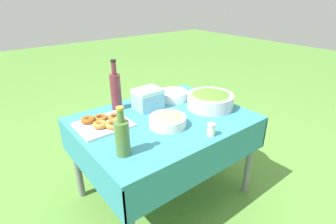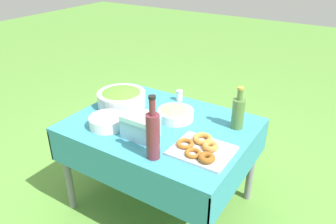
{
  "view_description": "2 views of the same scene",
  "coord_description": "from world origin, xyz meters",
  "px_view_note": "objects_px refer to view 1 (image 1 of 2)",
  "views": [
    {
      "loc": [
        1.0,
        1.31,
        1.49
      ],
      "look_at": [
        -0.04,
        -0.0,
        0.71
      ],
      "focal_mm": 28.0,
      "sensor_mm": 36.0,
      "label": 1
    },
    {
      "loc": [
        1.05,
        -1.57,
        1.74
      ],
      "look_at": [
        0.06,
        -0.0,
        0.78
      ],
      "focal_mm": 35.0,
      "sensor_mm": 36.0,
      "label": 2
    }
  ],
  "objects_px": {
    "salad_bowl": "(210,99)",
    "wine_bottle": "(116,90)",
    "pasta_bowl": "(168,120)",
    "cooler_box": "(148,99)",
    "olive_oil_bottle": "(122,137)",
    "plate_stack": "(173,95)",
    "donut_platter": "(104,123)"
  },
  "relations": [
    {
      "from": "salad_bowl",
      "to": "plate_stack",
      "type": "relative_size",
      "value": 1.53
    },
    {
      "from": "plate_stack",
      "to": "cooler_box",
      "type": "height_order",
      "value": "cooler_box"
    },
    {
      "from": "salad_bowl",
      "to": "donut_platter",
      "type": "relative_size",
      "value": 1.04
    },
    {
      "from": "donut_platter",
      "to": "plate_stack",
      "type": "xyz_separation_m",
      "value": [
        -0.65,
        -0.07,
        0.02
      ]
    },
    {
      "from": "pasta_bowl",
      "to": "olive_oil_bottle",
      "type": "distance_m",
      "value": 0.42
    },
    {
      "from": "pasta_bowl",
      "to": "wine_bottle",
      "type": "xyz_separation_m",
      "value": [
        0.13,
        -0.45,
        0.11
      ]
    },
    {
      "from": "salad_bowl",
      "to": "pasta_bowl",
      "type": "height_order",
      "value": "salad_bowl"
    },
    {
      "from": "pasta_bowl",
      "to": "donut_platter",
      "type": "xyz_separation_m",
      "value": [
        0.33,
        -0.26,
        -0.02
      ]
    },
    {
      "from": "plate_stack",
      "to": "cooler_box",
      "type": "relative_size",
      "value": 1.14
    },
    {
      "from": "pasta_bowl",
      "to": "cooler_box",
      "type": "xyz_separation_m",
      "value": [
        -0.06,
        -0.31,
        0.04
      ]
    },
    {
      "from": "plate_stack",
      "to": "wine_bottle",
      "type": "relative_size",
      "value": 0.61
    },
    {
      "from": "pasta_bowl",
      "to": "wine_bottle",
      "type": "relative_size",
      "value": 0.65
    },
    {
      "from": "donut_platter",
      "to": "plate_stack",
      "type": "bearing_deg",
      "value": -173.82
    },
    {
      "from": "salad_bowl",
      "to": "wine_bottle",
      "type": "bearing_deg",
      "value": -36.15
    },
    {
      "from": "salad_bowl",
      "to": "plate_stack",
      "type": "xyz_separation_m",
      "value": [
        0.12,
        -0.29,
        -0.03
      ]
    },
    {
      "from": "pasta_bowl",
      "to": "donut_platter",
      "type": "relative_size",
      "value": 0.73
    },
    {
      "from": "salad_bowl",
      "to": "olive_oil_bottle",
      "type": "xyz_separation_m",
      "value": [
        0.83,
        0.15,
        0.05
      ]
    },
    {
      "from": "wine_bottle",
      "to": "donut_platter",
      "type": "bearing_deg",
      "value": 43.52
    },
    {
      "from": "salad_bowl",
      "to": "wine_bottle",
      "type": "height_order",
      "value": "wine_bottle"
    },
    {
      "from": "pasta_bowl",
      "to": "wine_bottle",
      "type": "bearing_deg",
      "value": -73.92
    },
    {
      "from": "salad_bowl",
      "to": "pasta_bowl",
      "type": "relative_size",
      "value": 1.42
    },
    {
      "from": "olive_oil_bottle",
      "to": "cooler_box",
      "type": "relative_size",
      "value": 1.4
    },
    {
      "from": "salad_bowl",
      "to": "olive_oil_bottle",
      "type": "height_order",
      "value": "olive_oil_bottle"
    },
    {
      "from": "salad_bowl",
      "to": "donut_platter",
      "type": "height_order",
      "value": "salad_bowl"
    },
    {
      "from": "plate_stack",
      "to": "pasta_bowl",
      "type": "bearing_deg",
      "value": 45.88
    },
    {
      "from": "donut_platter",
      "to": "olive_oil_bottle",
      "type": "relative_size",
      "value": 1.19
    },
    {
      "from": "plate_stack",
      "to": "wine_bottle",
      "type": "distance_m",
      "value": 0.48
    },
    {
      "from": "pasta_bowl",
      "to": "cooler_box",
      "type": "distance_m",
      "value": 0.32
    },
    {
      "from": "cooler_box",
      "to": "olive_oil_bottle",
      "type": "bearing_deg",
      "value": 43.17
    },
    {
      "from": "pasta_bowl",
      "to": "donut_platter",
      "type": "distance_m",
      "value": 0.42
    },
    {
      "from": "plate_stack",
      "to": "olive_oil_bottle",
      "type": "distance_m",
      "value": 0.84
    },
    {
      "from": "olive_oil_bottle",
      "to": "wine_bottle",
      "type": "distance_m",
      "value": 0.62
    }
  ]
}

